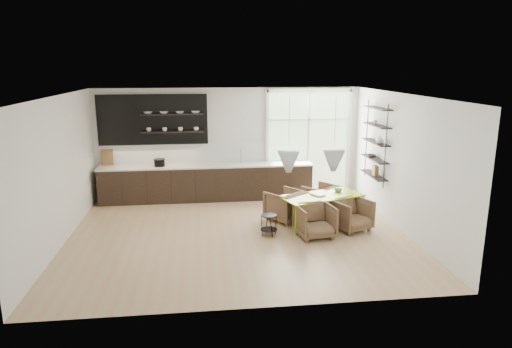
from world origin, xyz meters
name	(u,v)px	position (x,y,z in m)	size (l,w,h in m)	color
room	(259,156)	(0.58, 1.10, 1.46)	(7.02, 6.01, 2.91)	tan
kitchen_run	(203,177)	(-0.70, 2.69, 0.60)	(5.54, 0.69, 2.75)	black
right_shelving	(376,144)	(3.36, 1.17, 1.65)	(0.26, 1.22, 1.90)	black
dining_table	(322,197)	(1.90, 0.46, 0.62)	(1.97, 1.35, 0.66)	#8EBC01
armchair_back_left	(285,205)	(1.15, 0.80, 0.35)	(0.75, 0.77, 0.70)	brown
armchair_back_right	(322,199)	(2.11, 1.25, 0.34)	(0.73, 0.75, 0.68)	brown
armchair_front_left	(315,221)	(1.57, -0.29, 0.34)	(0.73, 0.75, 0.68)	brown
armchair_front_right	(351,214)	(2.45, 0.02, 0.34)	(0.72, 0.74, 0.68)	brown
wire_stool	(269,222)	(0.63, -0.10, 0.29)	(0.35, 0.35, 0.44)	black
table_book	(314,195)	(1.72, 0.45, 0.67)	(0.24, 0.32, 0.03)	white
table_bowl	(338,190)	(2.35, 0.72, 0.69)	(0.19, 0.19, 0.06)	#578554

